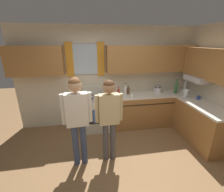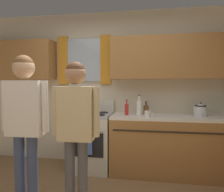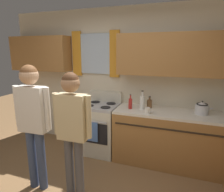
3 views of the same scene
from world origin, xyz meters
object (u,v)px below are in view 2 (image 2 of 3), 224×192
at_px(bottle_milk_white, 139,107).
at_px(adult_left, 25,114).
at_px(bottle_sauce_red, 127,109).
at_px(mug_ceramic_white, 148,114).
at_px(adult_in_plaid, 76,119).
at_px(bottle_squat_brown, 146,109).
at_px(stove_oven, 92,140).
at_px(stovetop_kettle, 201,110).

xyz_separation_m(bottle_milk_white, adult_left, (-1.16, -1.24, 0.04)).
bearing_deg(bottle_sauce_red, adult_left, -129.26).
bearing_deg(mug_ceramic_white, adult_left, -141.52).
bearing_deg(bottle_milk_white, mug_ceramic_white, -57.79).
xyz_separation_m(bottle_milk_white, mug_ceramic_white, (0.13, -0.21, -0.07)).
bearing_deg(adult_in_plaid, bottle_sauce_red, 70.32).
distance_m(bottle_milk_white, adult_in_plaid, 1.35).
relative_size(bottle_sauce_red, bottle_milk_white, 0.78).
distance_m(adult_left, adult_in_plaid, 0.56).
height_order(mug_ceramic_white, adult_in_plaid, adult_in_plaid).
distance_m(bottle_sauce_red, bottle_milk_white, 0.20).
bearing_deg(adult_in_plaid, bottle_squat_brown, 61.43).
distance_m(stove_oven, stovetop_kettle, 1.76).
xyz_separation_m(stove_oven, adult_in_plaid, (0.16, -1.21, 0.55)).
height_order(bottle_squat_brown, stovetop_kettle, stovetop_kettle).
bearing_deg(adult_left, bottle_milk_white, 46.77).
distance_m(bottle_sauce_red, adult_left, 1.54).
relative_size(bottle_sauce_red, adult_left, 0.15).
relative_size(bottle_squat_brown, mug_ceramic_white, 1.63).
bearing_deg(mug_ceramic_white, adult_in_plaid, -126.43).
xyz_separation_m(bottle_milk_white, stovetop_kettle, (0.92, 0.05, -0.02)).
xyz_separation_m(bottle_squat_brown, bottle_milk_white, (-0.10, -0.10, 0.04)).
xyz_separation_m(stove_oven, bottle_squat_brown, (0.86, 0.10, 0.51)).
bearing_deg(bottle_squat_brown, adult_in_plaid, -118.57).
bearing_deg(adult_left, bottle_squat_brown, 46.47).
bearing_deg(adult_left, adult_in_plaid, 3.36).
distance_m(bottle_milk_white, mug_ceramic_white, 0.26).
distance_m(mug_ceramic_white, adult_in_plaid, 1.24).
height_order(bottle_sauce_red, mug_ceramic_white, bottle_sauce_red).
xyz_separation_m(bottle_sauce_red, bottle_milk_white, (0.19, 0.05, 0.03)).
height_order(bottle_squat_brown, bottle_milk_white, bottle_milk_white).
distance_m(stovetop_kettle, adult_left, 2.45).
relative_size(mug_ceramic_white, adult_left, 0.07).
bearing_deg(stovetop_kettle, bottle_squat_brown, 176.81).
bearing_deg(bottle_sauce_red, stove_oven, 175.17).
relative_size(stove_oven, adult_in_plaid, 0.68).
xyz_separation_m(bottle_sauce_red, mug_ceramic_white, (0.32, -0.16, -0.05)).
xyz_separation_m(bottle_squat_brown, adult_in_plaid, (-0.71, -1.30, 0.04)).
distance_m(bottle_milk_white, adult_left, 1.70).
bearing_deg(bottle_sauce_red, mug_ceramic_white, -26.74).
height_order(bottle_sauce_red, bottle_milk_white, bottle_milk_white).
bearing_deg(stovetop_kettle, stove_oven, -178.26).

